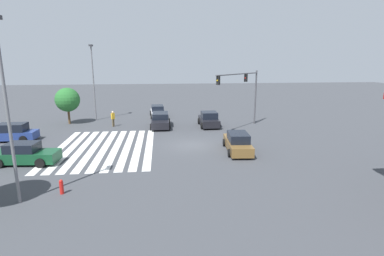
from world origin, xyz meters
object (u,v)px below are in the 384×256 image
at_px(traffic_signal_mast, 245,87).
at_px(street_light_pole_b, 6,98).
at_px(car_2, 158,112).
at_px(car_6, 12,133).
at_px(car_1, 238,143).
at_px(car_0, 160,120).
at_px(car_4, 209,120).
at_px(tree_corner_b, 67,100).
at_px(fire_hydrant, 61,187).
at_px(street_light_pole_a, 93,77).
at_px(pedestrian, 113,118).
at_px(car_3, 25,154).

height_order(traffic_signal_mast, street_light_pole_b, street_light_pole_b).
distance_m(car_2, car_6, 17.21).
height_order(car_1, car_6, car_6).
distance_m(car_0, car_4, 5.50).
xyz_separation_m(car_2, tree_corner_b, (3.38, -10.37, 2.17)).
xyz_separation_m(tree_corner_b, fire_hydrant, (19.61, 5.11, -2.43)).
height_order(traffic_signal_mast, car_4, traffic_signal_mast).
distance_m(car_1, street_light_pole_a, 21.15).
xyz_separation_m(car_0, car_2, (-6.15, -0.35, -0.06)).
height_order(car_1, car_2, car_1).
xyz_separation_m(car_2, pedestrian, (5.48, -4.97, 0.33)).
distance_m(car_0, fire_hydrant, 17.75).
height_order(car_4, street_light_pole_b, street_light_pole_b).
height_order(car_1, street_light_pole_b, street_light_pole_b).
distance_m(pedestrian, fire_hydrant, 17.52).
relative_size(car_3, pedestrian, 2.66).
distance_m(street_light_pole_a, fire_hydrant, 22.31).
bearing_deg(street_light_pole_b, fire_hydrant, 113.93).
xyz_separation_m(traffic_signal_mast, street_light_pole_a, (-6.09, -17.30, 0.84)).
bearing_deg(car_0, street_light_pole_b, -22.06).
bearing_deg(tree_corner_b, car_2, 108.05).
distance_m(car_1, car_4, 9.65).
xyz_separation_m(traffic_signal_mast, car_4, (-0.94, -3.76, -3.80)).
height_order(car_6, tree_corner_b, tree_corner_b).
bearing_deg(car_6, car_2, -141.15).
height_order(pedestrian, tree_corner_b, tree_corner_b).
height_order(street_light_pole_a, street_light_pole_b, street_light_pole_b).
distance_m(car_3, pedestrian, 12.83).
xyz_separation_m(car_2, street_light_pole_a, (1.38, -7.71, 4.72)).
bearing_deg(street_light_pole_b, car_4, 143.08).
distance_m(traffic_signal_mast, street_light_pole_b, 23.46).
bearing_deg(street_light_pole_a, car_3, -6.39).
height_order(pedestrian, street_light_pole_b, street_light_pole_b).
relative_size(car_1, street_light_pole_b, 0.52).
xyz_separation_m(car_0, street_light_pole_b, (17.68, -7.52, 4.83)).
bearing_deg(fire_hydrant, car_6, -146.23).
relative_size(car_0, car_1, 0.97).
height_order(car_2, car_4, car_4).
relative_size(car_1, car_3, 1.04).
distance_m(car_6, street_light_pole_a, 11.92).
bearing_deg(car_4, car_1, -174.86).
bearing_deg(car_3, fire_hydrant, -47.77).
distance_m(traffic_signal_mast, car_6, 23.59).
bearing_deg(pedestrian, car_0, 39.02).
relative_size(street_light_pole_a, fire_hydrant, 10.68).
xyz_separation_m(car_2, street_light_pole_b, (23.84, -7.17, 4.89)).
height_order(car_4, tree_corner_b, tree_corner_b).
distance_m(car_6, fire_hydrant, 14.75).
bearing_deg(street_light_pole_a, pedestrian, 33.66).
relative_size(traffic_signal_mast, car_1, 1.25).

